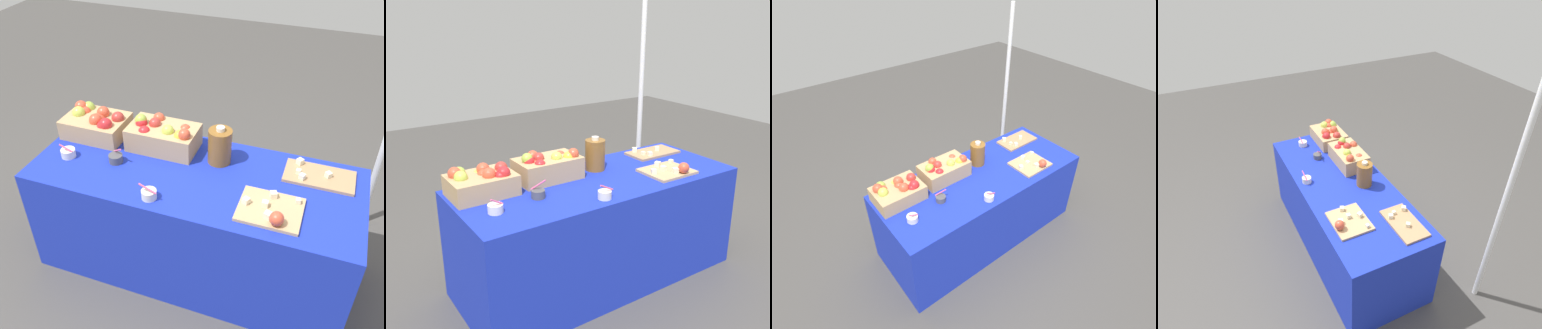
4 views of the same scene
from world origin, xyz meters
TOP-DOWN VIEW (x-y plane):
  - ground_plane at (0.00, 0.00)m, footprint 10.00×10.00m
  - table at (0.00, 0.00)m, footprint 1.90×0.76m
  - apple_crate_left at (-0.73, 0.18)m, footprint 0.39×0.28m
  - apple_crate_middle at (-0.27, 0.18)m, footprint 0.42×0.25m
  - cutting_board_front at (0.48, -0.19)m, footprint 0.33×0.28m
  - cutting_board_back at (0.67, 0.20)m, footprint 0.39×0.21m
  - sample_bowl_near at (-0.15, -0.29)m, footprint 0.10×0.08m
  - sample_bowl_mid at (-0.47, -0.06)m, footprint 0.09×0.09m
  - sample_bowl_far at (-0.77, -0.11)m, footprint 0.09×0.09m
  - cider_jug at (0.10, 0.16)m, footprint 0.14×0.14m

SIDE VIEW (x-z plane):
  - ground_plane at x=0.00m, z-range 0.00..0.00m
  - table at x=0.00m, z-range 0.00..0.74m
  - cutting_board_back at x=0.67m, z-range 0.73..0.78m
  - cutting_board_front at x=0.48m, z-range 0.71..0.81m
  - sample_bowl_far at x=-0.77m, z-range 0.72..0.81m
  - sample_bowl_mid at x=-0.47m, z-range 0.71..0.82m
  - sample_bowl_near at x=-0.15m, z-range 0.71..0.82m
  - apple_crate_left at x=-0.73m, z-range 0.73..0.92m
  - apple_crate_middle at x=-0.27m, z-range 0.73..0.93m
  - cider_jug at x=0.10m, z-range 0.73..0.97m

